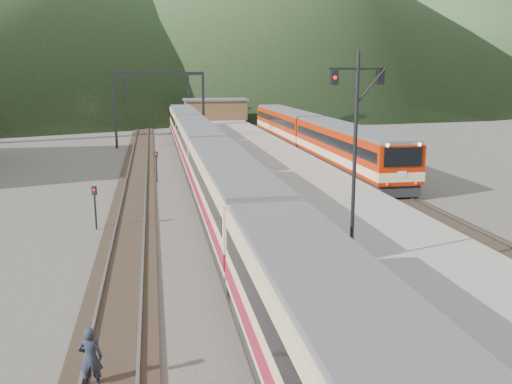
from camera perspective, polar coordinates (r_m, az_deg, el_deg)
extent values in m
cube|color=black|center=(47.82, -5.74, 2.34)|extent=(2.60, 200.00, 0.12)
cube|color=slate|center=(47.75, -6.61, 2.43)|extent=(0.10, 200.00, 0.14)
cube|color=slate|center=(47.86, -4.88, 2.49)|extent=(0.10, 200.00, 0.14)
cube|color=black|center=(47.70, -11.74, 2.13)|extent=(2.60, 200.00, 0.12)
cube|color=slate|center=(47.71, -12.61, 2.21)|extent=(0.10, 200.00, 0.14)
cube|color=slate|center=(47.67, -10.88, 2.28)|extent=(0.10, 200.00, 0.14)
cube|color=black|center=(50.03, 7.52, 2.72)|extent=(2.60, 200.00, 0.12)
cube|color=slate|center=(49.80, 6.73, 2.82)|extent=(0.10, 200.00, 0.14)
cube|color=slate|center=(50.24, 8.30, 2.86)|extent=(0.10, 200.00, 0.14)
cube|color=gray|center=(46.56, 1.34, 2.69)|extent=(8.00, 100.00, 1.00)
cube|color=black|center=(62.27, -13.91, 7.92)|extent=(0.25, 0.25, 8.00)
cube|color=black|center=(62.39, -5.28, 8.23)|extent=(0.25, 0.25, 8.00)
cube|color=black|center=(62.02, -9.72, 11.60)|extent=(9.30, 0.22, 0.35)
cube|color=black|center=(87.20, -12.94, 9.02)|extent=(0.25, 0.25, 8.00)
cube|color=black|center=(87.28, -6.75, 9.24)|extent=(0.25, 0.25, 8.00)
cube|color=black|center=(87.02, -9.93, 11.64)|extent=(9.30, 0.22, 0.35)
cube|color=brown|center=(85.70, -4.08, 8.17)|extent=(9.00, 4.00, 2.80)
cube|color=slate|center=(85.62, -4.09, 9.20)|extent=(9.40, 4.40, 0.30)
cone|color=#24411F|center=(201.55, -21.61, 17.40)|extent=(180.00, 180.00, 60.00)
cone|color=#24411F|center=(245.57, 18.01, 15.34)|extent=(160.00, 160.00, 50.00)
cube|color=beige|center=(28.93, -2.78, -0.09)|extent=(2.83, 19.03, 3.45)
cube|color=beige|center=(48.10, -5.84, 4.68)|extent=(2.83, 19.03, 3.45)
cube|color=beige|center=(67.48, -7.16, 6.72)|extent=(2.83, 19.03, 3.45)
cube|color=#A71F02|center=(45.90, 9.13, 4.41)|extent=(3.05, 20.50, 3.72)
cube|color=#A71F02|center=(65.96, 3.09, 6.79)|extent=(3.05, 20.50, 3.72)
cylinder|color=black|center=(20.83, 9.83, 3.10)|extent=(0.14, 0.14, 7.68)
cube|color=black|center=(20.60, 10.15, 12.04)|extent=(2.19, 0.38, 0.07)
cube|color=black|center=(20.19, 7.83, 11.26)|extent=(0.27, 0.21, 0.50)
cube|color=black|center=(21.04, 12.32, 11.13)|extent=(0.27, 0.21, 0.50)
cylinder|color=black|center=(42.46, -9.91, 2.30)|extent=(0.10, 0.10, 2.00)
cube|color=black|center=(42.30, -9.96, 3.70)|extent=(0.27, 0.23, 0.45)
cylinder|color=black|center=(30.38, -15.77, -1.80)|extent=(0.10, 0.10, 2.00)
cube|color=black|center=(30.16, -15.88, 0.14)|extent=(0.27, 0.23, 0.45)
imported|color=#1F2330|center=(15.69, -16.23, -15.65)|extent=(0.62, 0.41, 1.67)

